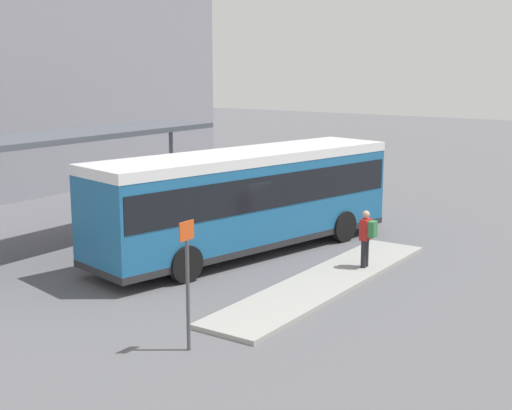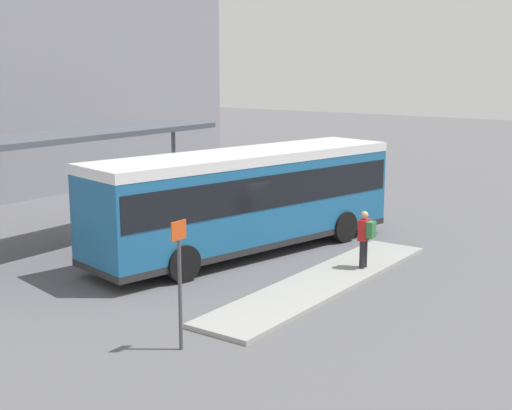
{
  "view_description": "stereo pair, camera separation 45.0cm",
  "coord_description": "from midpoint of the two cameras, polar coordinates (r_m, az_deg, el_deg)",
  "views": [
    {
      "loc": [
        -18.09,
        -12.79,
        5.97
      ],
      "look_at": [
        0.54,
        0.0,
        1.47
      ],
      "focal_mm": 50.0,
      "sensor_mm": 36.0,
      "label": 1
    },
    {
      "loc": [
        -17.83,
        -13.16,
        5.97
      ],
      "look_at": [
        0.54,
        0.0,
        1.47
      ],
      "focal_mm": 50.0,
      "sensor_mm": 36.0,
      "label": 2
    }
  ],
  "objects": [
    {
      "name": "pedestrian_waiting",
      "position": [
        20.85,
        9.36,
        -2.43
      ],
      "size": [
        0.42,
        0.44,
        1.68
      ],
      "rotation": [
        0.0,
        0.0,
        1.62
      ],
      "color": "#232328",
      "rests_on": "curb_island"
    },
    {
      "name": "platform_sign",
      "position": [
        14.97,
        -5.27,
        -5.92
      ],
      "size": [
        0.44,
        0.08,
        2.8
      ],
      "color": "#4C4C51",
      "rests_on": "ground_plane"
    },
    {
      "name": "station_shelter",
      "position": [
        23.63,
        -14.45,
        5.25
      ],
      "size": [
        11.98,
        2.67,
        3.78
      ],
      "color": "#4C515B",
      "rests_on": "ground_plane"
    },
    {
      "name": "bicycle_blue",
      "position": [
        32.08,
        1.69,
        1.23
      ],
      "size": [
        0.48,
        1.75,
        0.76
      ],
      "rotation": [
        0.0,
        0.0,
        1.45
      ],
      "color": "black",
      "rests_on": "ground_plane"
    },
    {
      "name": "bicycle_orange",
      "position": [
        31.44,
        4.33,
        1.0
      ],
      "size": [
        0.48,
        1.75,
        0.76
      ],
      "rotation": [
        0.0,
        0.0,
        1.67
      ],
      "color": "black",
      "rests_on": "ground_plane"
    },
    {
      "name": "curb_island",
      "position": [
        19.84,
        6.07,
        -6.13
      ],
      "size": [
        9.62,
        1.8,
        0.12
      ],
      "color": "#9E9E99",
      "rests_on": "ground_plane"
    },
    {
      "name": "bicycle_green",
      "position": [
        31.04,
        5.57,
        0.82
      ],
      "size": [
        0.48,
        1.7,
        0.74
      ],
      "rotation": [
        0.0,
        0.0,
        1.49
      ],
      "color": "black",
      "rests_on": "ground_plane"
    },
    {
      "name": "ground_plane",
      "position": [
        22.94,
        -0.23,
        -3.81
      ],
      "size": [
        120.0,
        120.0,
        0.0
      ],
      "primitive_type": "plane",
      "color": "#5B5B60"
    },
    {
      "name": "city_bus",
      "position": [
        22.53,
        -0.22,
        0.86
      ],
      "size": [
        11.19,
        4.8,
        3.26
      ],
      "rotation": [
        0.0,
        0.0,
        -0.22
      ],
      "color": "#1E6093",
      "rests_on": "ground_plane"
    },
    {
      "name": "bicycle_red",
      "position": [
        31.72,
        2.96,
        1.07
      ],
      "size": [
        0.48,
        1.65,
        0.71
      ],
      "rotation": [
        0.0,
        0.0,
        -1.64
      ],
      "color": "black",
      "rests_on": "ground_plane"
    }
  ]
}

